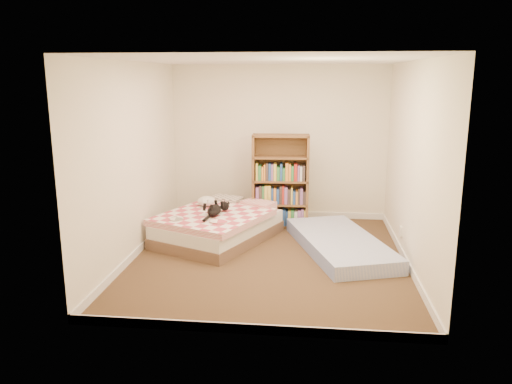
# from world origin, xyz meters

# --- Properties ---
(room) EXTENTS (3.51, 4.01, 2.51)m
(room) POSITION_xyz_m (0.00, 0.00, 1.20)
(room) COLOR #452D1D
(room) RESTS_ON ground
(bed) EXTENTS (1.83, 2.09, 0.47)m
(bed) POSITION_xyz_m (-0.79, 0.69, 0.21)
(bed) COLOR brown
(bed) RESTS_ON room
(bookshelf) EXTENTS (0.89, 0.33, 1.45)m
(bookshelf) POSITION_xyz_m (0.06, 1.46, 0.54)
(bookshelf) COLOR brown
(bookshelf) RESTS_ON room
(floor_mattress) EXTENTS (1.53, 2.25, 0.19)m
(floor_mattress) POSITION_xyz_m (0.94, 0.40, 0.09)
(floor_mattress) COLOR #7E91D2
(floor_mattress) RESTS_ON room
(black_cat) EXTENTS (0.37, 0.70, 0.16)m
(black_cat) POSITION_xyz_m (-0.80, 0.52, 0.49)
(black_cat) COLOR black
(black_cat) RESTS_ON bed
(white_dog) EXTENTS (0.39, 0.39, 0.14)m
(white_dog) POSITION_xyz_m (-1.01, 0.98, 0.49)
(white_dog) COLOR white
(white_dog) RESTS_ON bed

